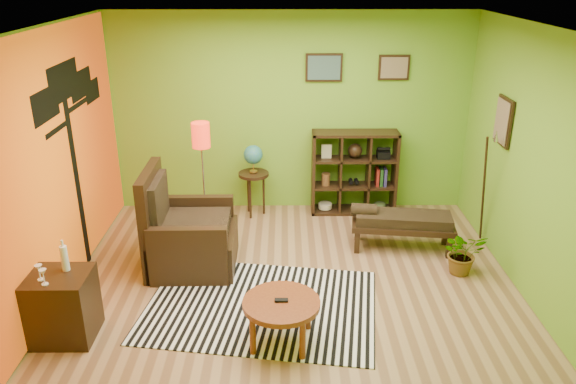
{
  "coord_description": "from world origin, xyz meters",
  "views": [
    {
      "loc": [
        -0.09,
        -5.45,
        3.35
      ],
      "look_at": [
        -0.05,
        0.2,
        1.05
      ],
      "focal_mm": 35.0,
      "sensor_mm": 36.0,
      "label": 1
    }
  ],
  "objects_px": {
    "side_cabinet": "(63,306)",
    "floor_lamp": "(201,146)",
    "coffee_table": "(281,307)",
    "potted_plant": "(462,257)",
    "cube_shelf": "(355,173)",
    "globe_table": "(253,163)",
    "bench": "(400,221)",
    "armchair": "(186,237)"
  },
  "relations": [
    {
      "from": "coffee_table",
      "to": "cube_shelf",
      "type": "relative_size",
      "value": 0.61
    },
    {
      "from": "coffee_table",
      "to": "potted_plant",
      "type": "bearing_deg",
      "value": 31.42
    },
    {
      "from": "floor_lamp",
      "to": "bench",
      "type": "relative_size",
      "value": 1.18
    },
    {
      "from": "armchair",
      "to": "globe_table",
      "type": "distance_m",
      "value": 1.69
    },
    {
      "from": "floor_lamp",
      "to": "armchair",
      "type": "bearing_deg",
      "value": -99.8
    },
    {
      "from": "coffee_table",
      "to": "armchair",
      "type": "relative_size",
      "value": 0.6
    },
    {
      "from": "coffee_table",
      "to": "globe_table",
      "type": "xyz_separation_m",
      "value": [
        -0.4,
        2.94,
        0.4
      ]
    },
    {
      "from": "side_cabinet",
      "to": "floor_lamp",
      "type": "distance_m",
      "value": 2.56
    },
    {
      "from": "armchair",
      "to": "bench",
      "type": "distance_m",
      "value": 2.64
    },
    {
      "from": "coffee_table",
      "to": "potted_plant",
      "type": "relative_size",
      "value": 1.38
    },
    {
      "from": "floor_lamp",
      "to": "bench",
      "type": "bearing_deg",
      "value": -7.7
    },
    {
      "from": "globe_table",
      "to": "bench",
      "type": "relative_size",
      "value": 0.79
    },
    {
      "from": "side_cabinet",
      "to": "bench",
      "type": "xyz_separation_m",
      "value": [
        3.55,
        1.79,
        0.03
      ]
    },
    {
      "from": "armchair",
      "to": "side_cabinet",
      "type": "height_order",
      "value": "armchair"
    },
    {
      "from": "globe_table",
      "to": "bench",
      "type": "bearing_deg",
      "value": -29.23
    },
    {
      "from": "potted_plant",
      "to": "cube_shelf",
      "type": "bearing_deg",
      "value": 121.01
    },
    {
      "from": "armchair",
      "to": "bench",
      "type": "xyz_separation_m",
      "value": [
        2.6,
        0.41,
        0.01
      ]
    },
    {
      "from": "side_cabinet",
      "to": "globe_table",
      "type": "xyz_separation_m",
      "value": [
        1.68,
        2.84,
        0.45
      ]
    },
    {
      "from": "cube_shelf",
      "to": "armchair",
      "type": "bearing_deg",
      "value": -144.17
    },
    {
      "from": "cube_shelf",
      "to": "side_cabinet",
      "type": "bearing_deg",
      "value": -136.66
    },
    {
      "from": "side_cabinet",
      "to": "globe_table",
      "type": "relative_size",
      "value": 0.95
    },
    {
      "from": "coffee_table",
      "to": "cube_shelf",
      "type": "distance_m",
      "value": 3.22
    },
    {
      "from": "armchair",
      "to": "floor_lamp",
      "type": "relative_size",
      "value": 0.78
    },
    {
      "from": "bench",
      "to": "potted_plant",
      "type": "height_order",
      "value": "bench"
    },
    {
      "from": "cube_shelf",
      "to": "bench",
      "type": "relative_size",
      "value": 0.91
    },
    {
      "from": "armchair",
      "to": "side_cabinet",
      "type": "bearing_deg",
      "value": -124.63
    },
    {
      "from": "armchair",
      "to": "side_cabinet",
      "type": "relative_size",
      "value": 1.23
    },
    {
      "from": "side_cabinet",
      "to": "floor_lamp",
      "type": "relative_size",
      "value": 0.64
    },
    {
      "from": "floor_lamp",
      "to": "potted_plant",
      "type": "height_order",
      "value": "floor_lamp"
    },
    {
      "from": "potted_plant",
      "to": "globe_table",
      "type": "bearing_deg",
      "value": 146.3
    },
    {
      "from": "armchair",
      "to": "globe_table",
      "type": "height_order",
      "value": "armchair"
    },
    {
      "from": "globe_table",
      "to": "bench",
      "type": "xyz_separation_m",
      "value": [
        1.88,
        -1.05,
        -0.41
      ]
    },
    {
      "from": "cube_shelf",
      "to": "potted_plant",
      "type": "relative_size",
      "value": 2.28
    },
    {
      "from": "coffee_table",
      "to": "side_cabinet",
      "type": "bearing_deg",
      "value": 177.29
    },
    {
      "from": "armchair",
      "to": "coffee_table",
      "type": "bearing_deg",
      "value": -52.63
    },
    {
      "from": "armchair",
      "to": "globe_table",
      "type": "relative_size",
      "value": 1.17
    },
    {
      "from": "floor_lamp",
      "to": "cube_shelf",
      "type": "bearing_deg",
      "value": 21.78
    },
    {
      "from": "coffee_table",
      "to": "potted_plant",
      "type": "distance_m",
      "value": 2.46
    },
    {
      "from": "bench",
      "to": "armchair",
      "type": "bearing_deg",
      "value": -170.96
    },
    {
      "from": "side_cabinet",
      "to": "bench",
      "type": "bearing_deg",
      "value": 26.75
    },
    {
      "from": "armchair",
      "to": "cube_shelf",
      "type": "xyz_separation_m",
      "value": [
        2.16,
        1.56,
        0.23
      ]
    },
    {
      "from": "globe_table",
      "to": "side_cabinet",
      "type": "bearing_deg",
      "value": -120.55
    }
  ]
}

